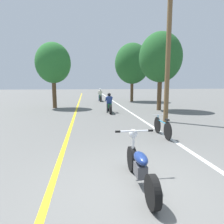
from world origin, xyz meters
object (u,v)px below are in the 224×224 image
object	(u,v)px
utility_pole	(168,52)
roadside_tree_left	(53,63)
roadside_tree_right_near	(161,58)
roadside_tree_right_far	(132,64)
motorcycle_foreground	(140,166)
motorcycle_rider_lead	(109,105)
bicycle_parked	(162,127)
motorcycle_rider_far	(100,96)

from	to	relation	value
utility_pole	roadside_tree_left	xyz separation A→B (m)	(-6.62, 6.75, 0.00)
roadside_tree_right_near	roadside_tree_left	world-z (taller)	roadside_tree_right_near
roadside_tree_right_far	roadside_tree_left	bearing A→B (deg)	-147.05
motorcycle_foreground	motorcycle_rider_lead	world-z (taller)	motorcycle_rider_lead
bicycle_parked	roadside_tree_right_near	bearing A→B (deg)	70.23
roadside_tree_left	motorcycle_foreground	xyz separation A→B (m)	(3.53, -12.91, -3.15)
motorcycle_foreground	motorcycle_rider_far	xyz separation A→B (m)	(0.57, 18.52, 0.13)
roadside_tree_right_far	motorcycle_foreground	size ratio (longest dim) A/B	3.09
utility_pole	motorcycle_rider_far	size ratio (longest dim) A/B	3.13
motorcycle_rider_far	motorcycle_rider_lead	bearing A→B (deg)	-90.14
roadside_tree_right_far	motorcycle_rider_lead	xyz separation A→B (m)	(-3.45, -8.00, -3.54)
roadside_tree_right_near	roadside_tree_left	size ratio (longest dim) A/B	1.09
utility_pole	motorcycle_rider_lead	size ratio (longest dim) A/B	3.38
roadside_tree_right_far	motorcycle_rider_lead	world-z (taller)	roadside_tree_right_far
roadside_tree_right_near	roadside_tree_right_far	world-z (taller)	roadside_tree_right_far
motorcycle_foreground	motorcycle_rider_far	size ratio (longest dim) A/B	0.91
motorcycle_foreground	motorcycle_rider_lead	size ratio (longest dim) A/B	0.98
motorcycle_foreground	motorcycle_rider_lead	distance (m)	9.81
roadside_tree_left	motorcycle_rider_lead	world-z (taller)	roadside_tree_left
motorcycle_foreground	utility_pole	bearing A→B (deg)	63.38
roadside_tree_right_far	motorcycle_foreground	world-z (taller)	roadside_tree_right_far
utility_pole	bicycle_parked	xyz separation A→B (m)	(-1.26, -2.71, -3.19)
motorcycle_rider_far	bicycle_parked	size ratio (longest dim) A/B	1.30
motorcycle_rider_far	roadside_tree_right_far	bearing A→B (deg)	-11.91
motorcycle_rider_lead	motorcycle_rider_far	xyz separation A→B (m)	(0.02, 8.72, 0.02)
roadside_tree_right_near	motorcycle_foreground	world-z (taller)	roadside_tree_right_near
motorcycle_rider_lead	roadside_tree_right_far	bearing A→B (deg)	66.65
roadside_tree_right_near	bicycle_parked	size ratio (longest dim) A/B	3.33
roadside_tree_right_near	motorcycle_rider_far	bearing A→B (deg)	115.75
motorcycle_foreground	bicycle_parked	world-z (taller)	motorcycle_foreground
roadside_tree_right_far	motorcycle_rider_far	world-z (taller)	roadside_tree_right_far
motorcycle_rider_far	bicycle_parked	xyz separation A→B (m)	(1.26, -15.06, -0.18)
motorcycle_foreground	roadside_tree_right_near	bearing A→B (deg)	67.45
utility_pole	roadside_tree_left	distance (m)	9.45
utility_pole	bicycle_parked	size ratio (longest dim) A/B	4.08
motorcycle_foreground	bicycle_parked	size ratio (longest dim) A/B	1.19
roadside_tree_right_far	motorcycle_rider_far	bearing A→B (deg)	168.09
motorcycle_foreground	motorcycle_rider_far	bearing A→B (deg)	88.24
utility_pole	roadside_tree_right_far	distance (m)	11.67
utility_pole	motorcycle_rider_lead	distance (m)	5.37
roadside_tree_right_near	roadside_tree_left	xyz separation A→B (m)	(-7.92, 2.33, -0.28)
roadside_tree_right_far	motorcycle_foreground	bearing A→B (deg)	-102.67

